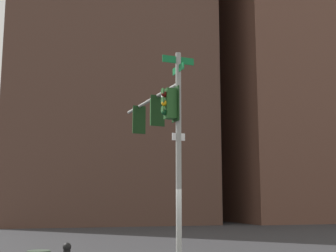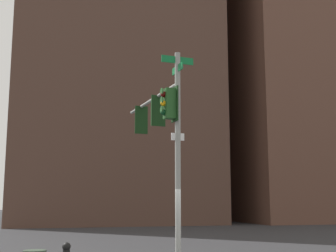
% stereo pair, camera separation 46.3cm
% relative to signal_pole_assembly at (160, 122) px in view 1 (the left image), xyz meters
% --- Properties ---
extents(signal_pole_assembly, '(1.23, 5.87, 7.05)m').
position_rel_signal_pole_assembly_xyz_m(signal_pole_assembly, '(0.00, 0.00, 0.00)').
color(signal_pole_assembly, gray).
rests_on(signal_pole_assembly, ground_plane).
extents(building_brick_nearside, '(24.80, 15.81, 45.79)m').
position_rel_signal_pole_assembly_xyz_m(building_brick_nearside, '(27.63, 28.98, 17.97)').
color(building_brick_nearside, brown).
rests_on(building_brick_nearside, ground_plane).
extents(building_brick_midblock, '(18.98, 19.81, 44.19)m').
position_rel_signal_pole_assembly_xyz_m(building_brick_midblock, '(2.59, 32.16, 17.16)').
color(building_brick_midblock, '#4C3328').
rests_on(building_brick_midblock, ground_plane).
extents(building_brick_farside, '(23.76, 14.87, 46.76)m').
position_rel_signal_pole_assembly_xyz_m(building_brick_farside, '(18.40, 41.43, 18.45)').
color(building_brick_farside, brown).
rests_on(building_brick_farside, ground_plane).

